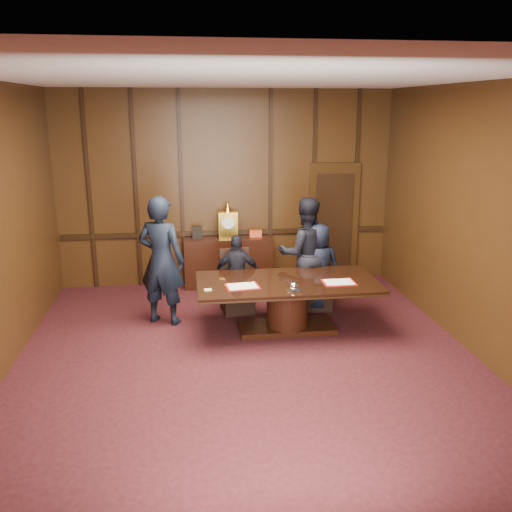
{
  "coord_description": "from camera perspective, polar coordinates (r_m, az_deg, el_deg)",
  "views": [
    {
      "loc": [
        -0.72,
        -6.23,
        3.18
      ],
      "look_at": [
        0.27,
        1.43,
        1.05
      ],
      "focal_mm": 38.0,
      "sensor_mm": 36.0,
      "label": 1
    }
  ],
  "objects": [
    {
      "name": "sideboard",
      "position": [
        9.9,
        -2.92,
        -0.41
      ],
      "size": [
        1.6,
        0.45,
        1.54
      ],
      "color": "black",
      "rests_on": "ground"
    },
    {
      "name": "conference_table",
      "position": [
        7.91,
        3.31,
        -4.35
      ],
      "size": [
        2.62,
        1.32,
        0.76
      ],
      "color": "black",
      "rests_on": "ground"
    },
    {
      "name": "signatory_right",
      "position": [
        8.72,
        6.56,
        -1.14
      ],
      "size": [
        0.7,
        0.46,
        1.42
      ],
      "primitive_type": "imported",
      "rotation": [
        0.0,
        0.0,
        3.13
      ],
      "color": "black",
      "rests_on": "ground"
    },
    {
      "name": "witness_right",
      "position": [
        8.73,
        5.18,
        0.27
      ],
      "size": [
        0.89,
        0.69,
        1.82
      ],
      "primitive_type": "imported",
      "rotation": [
        0.0,
        0.0,
        3.14
      ],
      "color": "black",
      "rests_on": "ground"
    },
    {
      "name": "witness_left",
      "position": [
        8.16,
        -9.93,
        -0.49
      ],
      "size": [
        0.84,
        0.71,
        1.95
      ],
      "primitive_type": "imported",
      "rotation": [
        0.0,
        0.0,
        2.74
      ],
      "color": "black",
      "rests_on": "ground"
    },
    {
      "name": "chair_right",
      "position": [
        8.92,
        6.38,
        -3.57
      ],
      "size": [
        0.54,
        0.54,
        0.99
      ],
      "rotation": [
        0.0,
        0.0,
        -0.13
      ],
      "color": "black",
      "rests_on": "ground"
    },
    {
      "name": "folder_right",
      "position": [
        7.81,
        8.7,
        -2.76
      ],
      "size": [
        0.46,
        0.34,
        0.02
      ],
      "rotation": [
        0.0,
        0.0,
        0.01
      ],
      "color": "#9B120E",
      "rests_on": "conference_table"
    },
    {
      "name": "room",
      "position": [
        6.58,
        -0.32,
        2.62
      ],
      "size": [
        7.0,
        7.04,
        3.5
      ],
      "color": "black",
      "rests_on": "ground"
    },
    {
      "name": "folder_left",
      "position": [
        7.55,
        -1.46,
        -3.22
      ],
      "size": [
        0.5,
        0.38,
        0.02
      ],
      "rotation": [
        0.0,
        0.0,
        0.12
      ],
      "color": "#9B120E",
      "rests_on": "conference_table"
    },
    {
      "name": "notepad",
      "position": [
        7.44,
        -5.08,
        -3.57
      ],
      "size": [
        0.11,
        0.08,
        0.01
      ],
      "primitive_type": "cube",
      "rotation": [
        0.0,
        0.0,
        0.1
      ],
      "color": "#F3F077",
      "rests_on": "conference_table"
    },
    {
      "name": "chair_left",
      "position": [
        8.71,
        -2.02,
        -3.95
      ],
      "size": [
        0.53,
        0.53,
        0.99
      ],
      "rotation": [
        0.0,
        0.0,
        0.12
      ],
      "color": "black",
      "rests_on": "ground"
    },
    {
      "name": "signatory_left",
      "position": [
        8.53,
        -1.97,
        -1.96
      ],
      "size": [
        0.76,
        0.36,
        1.27
      ],
      "primitive_type": "imported",
      "rotation": [
        0.0,
        0.0,
        3.07
      ],
      "color": "black",
      "rests_on": "ground"
    },
    {
      "name": "inkstand",
      "position": [
        7.39,
        3.99,
        -3.3
      ],
      "size": [
        0.2,
        0.14,
        0.12
      ],
      "color": "white",
      "rests_on": "conference_table"
    }
  ]
}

